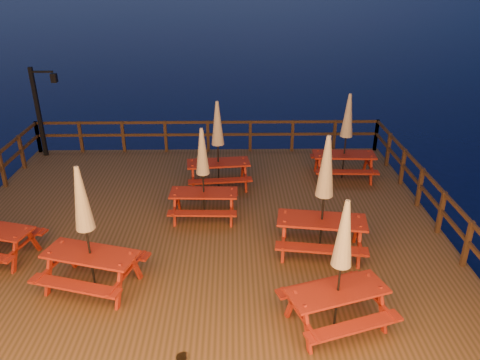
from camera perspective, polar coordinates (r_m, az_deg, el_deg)
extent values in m
plane|color=#050D32|center=(12.29, -4.83, -6.48)|extent=(500.00, 500.00, 0.00)
cube|color=#4D3619|center=(12.19, -4.87, -5.68)|extent=(12.00, 10.00, 0.40)
cylinder|color=#3B1E12|center=(17.70, -22.25, 0.79)|extent=(0.24, 0.24, 1.40)
cylinder|color=#3B1E12|center=(16.50, -3.84, 0.98)|extent=(0.24, 0.24, 1.40)
cylinder|color=#3B1E12|center=(17.15, 15.20, 1.08)|extent=(0.24, 0.24, 1.40)
cube|color=#3B1E12|center=(16.11, -3.97, 7.04)|extent=(11.70, 0.06, 0.09)
cube|color=#3B1E12|center=(16.25, -3.93, 5.55)|extent=(11.70, 0.06, 0.09)
cube|color=#3B1E12|center=(17.17, -19.78, 4.98)|extent=(0.10, 0.10, 1.10)
cube|color=#3B1E12|center=(16.27, -3.92, 5.37)|extent=(0.10, 0.10, 1.10)
cube|color=#3B1E12|center=(16.69, 12.41, 5.34)|extent=(0.10, 0.10, 1.10)
cube|color=#3B1E12|center=(16.74, -24.55, 3.67)|extent=(0.10, 0.10, 1.10)
cube|color=#3B1E12|center=(12.60, 22.49, -0.15)|extent=(0.06, 9.70, 0.09)
cube|color=#3B1E12|center=(12.78, 22.17, -1.96)|extent=(0.06, 9.70, 0.09)
cube|color=#3B1E12|center=(12.81, 22.13, -2.18)|extent=(0.10, 0.10, 1.10)
cube|color=#3B1E12|center=(16.13, 17.20, 4.10)|extent=(0.10, 0.10, 1.10)
cube|color=black|center=(16.93, -23.35, 7.53)|extent=(0.12, 0.12, 3.00)
cube|color=black|center=(16.49, -23.01, 12.06)|extent=(0.70, 0.06, 0.06)
cube|color=black|center=(16.40, -21.73, 11.48)|extent=(0.18, 0.18, 0.28)
sphere|color=#FFC166|center=(16.40, -21.73, 11.48)|extent=(0.14, 0.14, 0.14)
cube|color=maroon|center=(12.09, -25.88, -5.27)|extent=(1.68, 0.70, 0.05)
cube|color=maroon|center=(11.54, -23.89, -6.72)|extent=(0.08, 0.10, 0.70)
cube|color=maroon|center=(11.15, -25.76, -8.26)|extent=(0.08, 0.10, 0.70)
cube|color=maroon|center=(8.64, 11.85, -13.12)|extent=(1.90, 1.21, 0.05)
cube|color=maroon|center=(9.22, 9.81, -12.49)|extent=(1.77, 0.82, 0.05)
cube|color=maroon|center=(8.46, 13.76, -16.96)|extent=(1.77, 0.82, 0.05)
cube|color=maroon|center=(8.80, 6.22, -14.95)|extent=(0.09, 0.11, 0.74)
cube|color=maroon|center=(8.37, 8.19, -17.60)|extent=(0.09, 0.11, 0.74)
cube|color=maroon|center=(9.42, 14.62, -12.65)|extent=(0.09, 0.11, 0.74)
cube|color=maroon|center=(9.02, 16.91, -14.93)|extent=(0.09, 0.11, 0.74)
cylinder|color=black|center=(8.35, 12.15, -10.44)|extent=(0.04, 0.04, 2.47)
cone|color=tan|center=(7.98, 12.59, -6.39)|extent=(0.36, 0.36, 1.23)
sphere|color=black|center=(7.70, 12.98, -2.74)|extent=(0.07, 0.07, 0.07)
cube|color=maroon|center=(14.40, 12.58, 3.05)|extent=(1.86, 0.78, 0.05)
cube|color=maroon|center=(15.07, 12.07, 2.84)|extent=(1.84, 0.36, 0.05)
cube|color=maroon|center=(13.96, 12.91, 0.95)|extent=(1.84, 0.36, 0.05)
cube|color=maroon|center=(14.72, 9.30, 2.21)|extent=(0.06, 0.10, 0.76)
cube|color=maroon|center=(14.11, 9.64, 1.16)|extent=(0.06, 0.10, 0.76)
cube|color=maroon|center=(15.01, 15.09, 2.12)|extent=(0.06, 0.10, 0.76)
cube|color=maroon|center=(14.41, 15.66, 1.08)|extent=(0.06, 0.10, 0.76)
cylinder|color=black|center=(14.22, 12.77, 4.95)|extent=(0.04, 0.04, 2.55)
cone|color=tan|center=(14.00, 13.05, 7.69)|extent=(0.37, 0.37, 1.27)
sphere|color=black|center=(13.84, 13.29, 10.03)|extent=(0.07, 0.07, 0.07)
cube|color=maroon|center=(11.87, -4.45, -1.56)|extent=(1.72, 0.71, 0.05)
cube|color=maroon|center=(12.50, -4.18, -1.56)|extent=(1.70, 0.32, 0.05)
cube|color=maroon|center=(11.51, -4.65, -4.08)|extent=(1.70, 0.32, 0.05)
cube|color=maroon|center=(12.39, -7.53, -2.35)|extent=(0.06, 0.10, 0.71)
cube|color=maroon|center=(11.85, -7.94, -3.73)|extent=(0.06, 0.10, 0.71)
cube|color=maroon|center=(12.27, -0.98, -2.42)|extent=(0.06, 0.10, 0.71)
cube|color=maroon|center=(11.72, -1.07, -3.82)|extent=(0.06, 0.10, 0.71)
cylinder|color=black|center=(11.67, -4.52, 0.51)|extent=(0.04, 0.04, 2.36)
cone|color=tan|center=(11.41, -4.64, 3.52)|extent=(0.34, 0.34, 1.18)
sphere|color=black|center=(11.23, -4.73, 6.12)|extent=(0.07, 0.07, 0.07)
cube|color=maroon|center=(13.52, -2.67, 2.12)|extent=(1.86, 0.89, 0.05)
cube|color=maroon|center=(14.19, -2.84, 1.94)|extent=(1.82, 0.47, 0.05)
cube|color=maroon|center=(13.10, -2.42, -0.10)|extent=(1.82, 0.47, 0.05)
cube|color=maroon|center=(13.94, -5.81, 1.07)|extent=(0.07, 0.11, 0.75)
cube|color=maroon|center=(13.34, -5.72, -0.07)|extent=(0.07, 0.11, 0.75)
cube|color=maroon|center=(14.04, 0.30, 1.38)|extent=(0.07, 0.11, 0.75)
cube|color=maroon|center=(13.45, 0.66, 0.26)|extent=(0.07, 0.11, 0.75)
cylinder|color=black|center=(13.34, -2.71, 4.09)|extent=(0.04, 0.04, 2.49)
cone|color=tan|center=(13.11, -2.77, 6.95)|extent=(0.36, 0.36, 1.25)
sphere|color=black|center=(12.94, -2.82, 9.38)|extent=(0.07, 0.07, 0.07)
cube|color=maroon|center=(9.80, -17.80, -8.60)|extent=(1.99, 1.22, 0.05)
cube|color=maroon|center=(10.39, -15.78, -8.26)|extent=(1.87, 0.80, 0.05)
cube|color=maroon|center=(9.56, -19.53, -12.07)|extent=(1.87, 0.80, 0.05)
cube|color=maroon|center=(10.63, -20.13, -8.60)|extent=(0.09, 0.12, 0.77)
cube|color=maroon|center=(10.20, -22.27, -10.56)|extent=(0.09, 0.12, 0.77)
cube|color=maroon|center=(9.89, -12.60, -10.27)|extent=(0.09, 0.12, 0.77)
cube|color=maroon|center=(9.42, -14.51, -12.52)|extent=(0.09, 0.12, 0.77)
cylinder|color=black|center=(9.53, -18.20, -6.00)|extent=(0.05, 0.05, 2.58)
cone|color=tan|center=(9.20, -18.80, -2.13)|extent=(0.37, 0.37, 1.29)
sphere|color=black|center=(8.95, -19.32, 1.29)|extent=(0.07, 0.07, 0.07)
cube|color=maroon|center=(10.55, 9.95, -4.85)|extent=(2.05, 1.04, 0.05)
cube|color=maroon|center=(11.28, 9.74, -4.65)|extent=(1.98, 0.59, 0.05)
cube|color=maroon|center=(10.16, 9.90, -8.27)|extent=(1.98, 0.59, 0.05)
cube|color=maroon|center=(11.05, 5.50, -5.54)|extent=(0.08, 0.12, 0.82)
cube|color=maroon|center=(10.44, 5.32, -7.53)|extent=(0.08, 0.12, 0.82)
cube|color=maroon|center=(11.14, 13.96, -5.97)|extent=(0.08, 0.12, 0.82)
cube|color=maroon|center=(10.53, 14.31, -7.96)|extent=(0.08, 0.12, 0.82)
cylinder|color=black|center=(10.29, 10.17, -2.22)|extent=(0.05, 0.05, 2.72)
cone|color=tan|center=(9.97, 10.49, 1.67)|extent=(0.39, 0.39, 1.36)
sphere|color=black|center=(9.74, 10.78, 5.08)|extent=(0.08, 0.08, 0.08)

